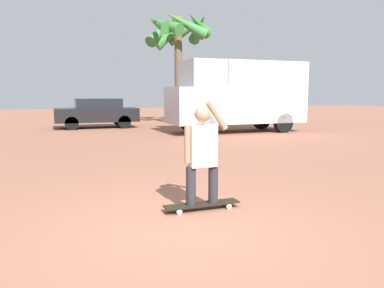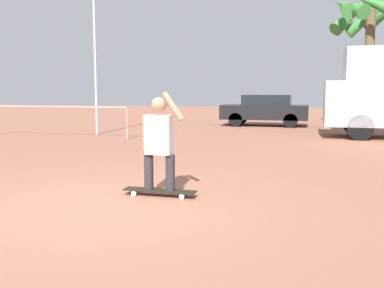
{
  "view_description": "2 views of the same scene",
  "coord_description": "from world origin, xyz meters",
  "px_view_note": "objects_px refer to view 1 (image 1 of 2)",
  "views": [
    {
      "loc": [
        -1.39,
        -4.11,
        1.67
      ],
      "look_at": [
        0.54,
        1.04,
        0.92
      ],
      "focal_mm": 35.0,
      "sensor_mm": 36.0,
      "label": 1
    },
    {
      "loc": [
        2.76,
        -5.25,
        1.57
      ],
      "look_at": [
        0.88,
        1.49,
        0.72
      ],
      "focal_mm": 40.0,
      "sensor_mm": 36.0,
      "label": 2
    }
  ],
  "objects_px": {
    "person_skateboarder": "(202,150)",
    "camper_van": "(239,94)",
    "skateboard": "(202,205)",
    "palm_tree_near_van": "(178,32)",
    "parked_car_black": "(97,112)"
  },
  "relations": [
    {
      "from": "person_skateboarder",
      "to": "parked_car_black",
      "type": "relative_size",
      "value": 0.38
    },
    {
      "from": "person_skateboarder",
      "to": "palm_tree_near_van",
      "type": "xyz_separation_m",
      "value": [
        4.56,
        14.66,
        4.05
      ]
    },
    {
      "from": "person_skateboarder",
      "to": "parked_car_black",
      "type": "height_order",
      "value": "person_skateboarder"
    },
    {
      "from": "person_skateboarder",
      "to": "camper_van",
      "type": "xyz_separation_m",
      "value": [
        5.7,
        9.77,
        0.77
      ]
    },
    {
      "from": "skateboard",
      "to": "camper_van",
      "type": "height_order",
      "value": "camper_van"
    },
    {
      "from": "parked_car_black",
      "to": "person_skateboarder",
      "type": "bearing_deg",
      "value": -90.5
    },
    {
      "from": "camper_van",
      "to": "palm_tree_near_van",
      "type": "distance_m",
      "value": 6.0
    },
    {
      "from": "skateboard",
      "to": "palm_tree_near_van",
      "type": "height_order",
      "value": "palm_tree_near_van"
    },
    {
      "from": "skateboard",
      "to": "camper_van",
      "type": "xyz_separation_m",
      "value": [
        5.69,
        9.77,
        1.57
      ]
    },
    {
      "from": "person_skateboarder",
      "to": "palm_tree_near_van",
      "type": "bearing_deg",
      "value": 72.73
    },
    {
      "from": "skateboard",
      "to": "person_skateboarder",
      "type": "xyz_separation_m",
      "value": [
        -0.0,
        -0.0,
        0.8
      ]
    },
    {
      "from": "skateboard",
      "to": "parked_car_black",
      "type": "height_order",
      "value": "parked_car_black"
    },
    {
      "from": "skateboard",
      "to": "palm_tree_near_van",
      "type": "relative_size",
      "value": 0.19
    },
    {
      "from": "person_skateboarder",
      "to": "palm_tree_near_van",
      "type": "height_order",
      "value": "palm_tree_near_van"
    },
    {
      "from": "parked_car_black",
      "to": "palm_tree_near_van",
      "type": "relative_size",
      "value": 0.65
    }
  ]
}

